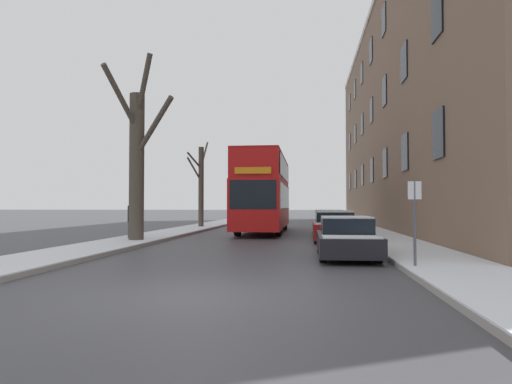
{
  "coord_description": "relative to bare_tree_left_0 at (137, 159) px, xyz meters",
  "views": [
    {
      "loc": [
        2.02,
        -8.09,
        1.62
      ],
      "look_at": [
        -0.42,
        13.63,
        2.27
      ],
      "focal_mm": 32.0,
      "sensor_mm": 36.0,
      "label": 1
    }
  ],
  "objects": [
    {
      "name": "sidewalk_left",
      "position": [
        -0.36,
        42.32,
        -3.53
      ],
      "size": [
        2.52,
        130.0,
        0.16
      ],
      "color": "gray",
      "rests_on": "ground"
    },
    {
      "name": "parked_car_2",
      "position": [
        8.45,
        7.45,
        -2.97
      ],
      "size": [
        1.72,
        4.23,
        1.37
      ],
      "color": "#474C56",
      "rests_on": "ground"
    },
    {
      "name": "bare_tree_left_1",
      "position": [
        -0.19,
        12.59,
        -0.47
      ],
      "size": [
        1.02,
        4.22,
        6.48
      ],
      "color": "#4C4238",
      "rests_on": "ground"
    },
    {
      "name": "double_decker_bus",
      "position": [
        4.65,
        8.72,
        -1.04
      ],
      "size": [
        2.56,
        11.57,
        4.54
      ],
      "color": "red",
      "rests_on": "ground"
    },
    {
      "name": "bare_tree_left_0",
      "position": [
        0.0,
        0.0,
        0.0
      ],
      "size": [
        2.78,
        2.52,
        7.91
      ],
      "color": "#4C4238",
      "rests_on": "ground"
    },
    {
      "name": "terrace_facade_right",
      "position": [
        16.55,
        15.68,
        4.76
      ],
      "size": [
        9.1,
        45.63,
        16.72
      ],
      "color": "#7A604C",
      "rests_on": "ground"
    },
    {
      "name": "street_sign_post",
      "position": [
        9.84,
        -7.33,
        -2.31
      ],
      "size": [
        0.32,
        0.07,
        2.24
      ],
      "color": "#4C4F54",
      "rests_on": "ground"
    },
    {
      "name": "pedestrian_left_sidewalk",
      "position": [
        -0.72,
        1.31,
        -2.59
      ],
      "size": [
        0.4,
        0.4,
        1.86
      ],
      "rotation": [
        0.0,
        0.0,
        0.57
      ],
      "color": "navy",
      "rests_on": "ground"
    },
    {
      "name": "parked_car_1",
      "position": [
        8.45,
        2.04,
        -2.96
      ],
      "size": [
        1.87,
        4.15,
        1.38
      ],
      "color": "maroon",
      "rests_on": "ground"
    },
    {
      "name": "parked_car_0",
      "position": [
        8.45,
        -4.29,
        -3.01
      ],
      "size": [
        1.76,
        4.38,
        1.28
      ],
      "color": "black",
      "rests_on": "ground"
    },
    {
      "name": "sidewalk_right",
      "position": [
        10.8,
        42.32,
        -3.53
      ],
      "size": [
        2.52,
        130.0,
        0.16
      ],
      "color": "gray",
      "rests_on": "ground"
    },
    {
      "name": "ground_plane",
      "position": [
        5.22,
        -10.68,
        -3.61
      ],
      "size": [
        320.0,
        320.0,
        0.0
      ],
      "primitive_type": "plane",
      "color": "#424247"
    }
  ]
}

